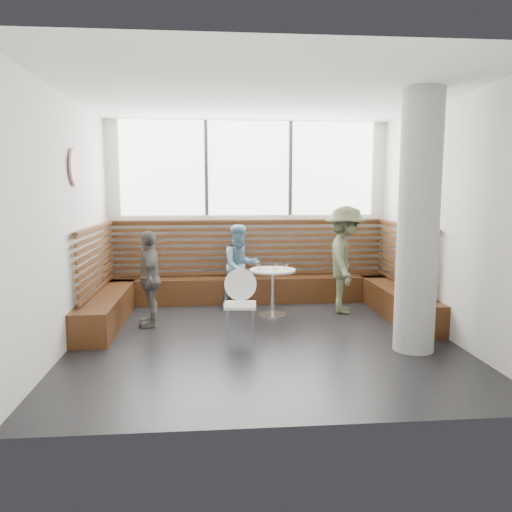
{
  "coord_description": "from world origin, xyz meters",
  "views": [
    {
      "loc": [
        -0.67,
        -6.48,
        2.02
      ],
      "look_at": [
        0.0,
        1.0,
        1.0
      ],
      "focal_mm": 35.0,
      "sensor_mm": 36.0,
      "label": 1
    }
  ],
  "objects": [
    {
      "name": "concrete_column",
      "position": [
        1.85,
        -0.6,
        1.6
      ],
      "size": [
        0.5,
        0.5,
        3.2
      ],
      "primitive_type": "cylinder",
      "color": "gray",
      "rests_on": "ground"
    },
    {
      "name": "menu_card",
      "position": [
        0.37,
        1.05,
        0.75
      ],
      "size": [
        0.2,
        0.15,
        0.0
      ],
      "primitive_type": "cube",
      "rotation": [
        0.0,
        0.0,
        -0.1
      ],
      "color": "#A5C64C",
      "rests_on": "cafe_table"
    },
    {
      "name": "child_back",
      "position": [
        -0.18,
        1.91,
        0.71
      ],
      "size": [
        0.83,
        0.74,
        1.41
      ],
      "primitive_type": "imported",
      "rotation": [
        0.0,
        0.0,
        0.35
      ],
      "color": "#6089A7",
      "rests_on": "ground"
    },
    {
      "name": "wall_art",
      "position": [
        -2.46,
        0.4,
        2.3
      ],
      "size": [
        0.03,
        0.5,
        0.5
      ],
      "primitive_type": "cylinder",
      "rotation": [
        0.0,
        1.57,
        0.0
      ],
      "color": "white",
      "rests_on": "room"
    },
    {
      "name": "plate_far",
      "position": [
        0.39,
        1.41,
        0.76
      ],
      "size": [
        0.19,
        0.19,
        0.01
      ],
      "primitive_type": "cylinder",
      "color": "white",
      "rests_on": "cafe_table"
    },
    {
      "name": "glass_right",
      "position": [
        0.49,
        1.23,
        0.8
      ],
      "size": [
        0.07,
        0.07,
        0.1
      ],
      "primitive_type": "cylinder",
      "color": "white",
      "rests_on": "cafe_table"
    },
    {
      "name": "glass_left",
      "position": [
        0.07,
        1.2,
        0.8
      ],
      "size": [
        0.06,
        0.06,
        0.1
      ],
      "primitive_type": "cylinder",
      "color": "white",
      "rests_on": "cafe_table"
    },
    {
      "name": "child_left",
      "position": [
        -1.58,
        0.84,
        0.71
      ],
      "size": [
        0.43,
        0.86,
        1.41
      ],
      "primitive_type": "imported",
      "rotation": [
        0.0,
        0.0,
        -1.47
      ],
      "color": "#615C58",
      "rests_on": "ground"
    },
    {
      "name": "room",
      "position": [
        0.0,
        0.0,
        1.6
      ],
      "size": [
        5.0,
        5.0,
        3.2
      ],
      "color": "silver",
      "rests_on": "ground"
    },
    {
      "name": "booth",
      "position": [
        0.0,
        1.77,
        0.41
      ],
      "size": [
        5.0,
        2.5,
        1.44
      ],
      "color": "#3C210F",
      "rests_on": "ground"
    },
    {
      "name": "adult_man",
      "position": [
        1.48,
        1.36,
        0.87
      ],
      "size": [
        0.91,
        1.25,
        1.75
      ],
      "primitive_type": "imported",
      "rotation": [
        0.0,
        0.0,
        1.32
      ],
      "color": "#4F5639",
      "rests_on": "ground"
    },
    {
      "name": "cafe_chair",
      "position": [
        -0.3,
        0.16,
        0.54
      ],
      "size": [
        0.44,
        0.43,
        0.93
      ],
      "rotation": [
        0.0,
        0.0,
        -0.08
      ],
      "color": "white",
      "rests_on": "ground"
    },
    {
      "name": "glass_mid",
      "position": [
        0.32,
        1.18,
        0.81
      ],
      "size": [
        0.08,
        0.08,
        0.12
      ],
      "primitive_type": "cylinder",
      "color": "white",
      "rests_on": "cafe_table"
    },
    {
      "name": "plate_near",
      "position": [
        0.14,
        1.35,
        0.76
      ],
      "size": [
        0.18,
        0.18,
        0.01
      ],
      "primitive_type": "cylinder",
      "color": "white",
      "rests_on": "cafe_table"
    },
    {
      "name": "cafe_table",
      "position": [
        0.29,
        1.25,
        0.54
      ],
      "size": [
        0.73,
        0.73,
        0.75
      ],
      "color": "silver",
      "rests_on": "ground"
    }
  ]
}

